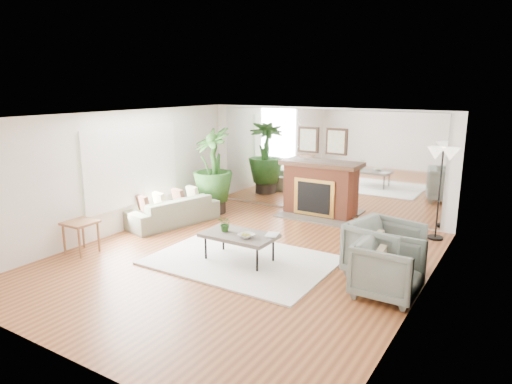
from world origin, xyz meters
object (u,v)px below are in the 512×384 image
Objects in this scene: sofa at (173,211)px; potted_ficus at (213,168)px; side_table at (80,227)px; floor_lamp at (442,161)px; armchair_front at (388,269)px; armchair_back at (384,250)px; coffee_table at (239,236)px; fireplace at (318,188)px.

sofa is 1.45m from potted_ficus.
floor_lamp is (5.35, 4.21, 1.07)m from side_table.
sofa reaches higher than side_table.
potted_ficus is (0.21, 1.21, 0.78)m from sofa.
floor_lamp is at bearing 8.90° from potted_ficus.
sofa is at bearing 78.52° from armchair_front.
armchair_back is 0.54× the size of floor_lamp.
potted_ficus is (-4.84, 2.27, 0.67)m from armchair_front.
side_table is 0.29× the size of potted_ficus.
floor_lamp is (2.67, 3.06, 1.11)m from coffee_table.
armchair_front is (2.60, -3.31, -0.24)m from fireplace.
coffee_table is at bearing 80.13° from sofa.
coffee_table is 1.26× the size of armchair_back.
potted_ficus reaches higher than coffee_table.
coffee_table is 2.40m from armchair_back.
potted_ficus reaches higher than armchair_back.
armchair_back is 0.70m from armchair_front.
armchair_front is at bearing -145.11° from armchair_back.
fireplace is at bearing 25.02° from potted_ficus.
coffee_table is 4.21m from floor_lamp.
potted_ficus is at bearing -176.19° from sofa.
armchair_back is 0.49× the size of potted_ficus.
armchair_back is at bearing 16.16° from coffee_table.
fireplace is 1.01× the size of potted_ficus.
coffee_table is at bearing 90.82° from armchair_front.
fireplace reaches higher than side_table.
floor_lamp is (2.70, -0.27, 0.91)m from fireplace.
armchair_front is at bearing 12.59° from side_table.
armchair_front is (2.57, 0.02, -0.05)m from coffee_table.
sofa is 2.25× the size of armchair_front.
armchair_back is 4.90m from potted_ficus.
potted_ficus reaches higher than floor_lamp.
sofa is at bearing -158.97° from floor_lamp.
fireplace reaches higher than sofa.
floor_lamp is at bearing -5.75° from fireplace.
potted_ficus reaches higher than side_table.
sofa is at bearing 98.23° from armchair_back.
armchair_back is at bearing 98.72° from sofa.
armchair_front is at bearing 0.43° from coffee_table.
potted_ficus is at bearing -171.10° from floor_lamp.
potted_ficus is 5.02m from floor_lamp.
armchair_back is at bearing -48.69° from fireplace.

